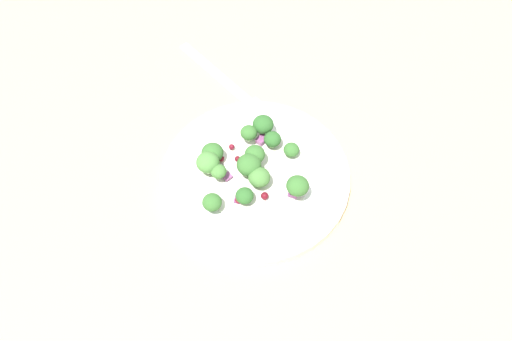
{
  "coord_description": "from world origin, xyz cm",
  "views": [
    {
      "loc": [
        4.44,
        34.62,
        56.02
      ],
      "look_at": [
        -2.78,
        0.48,
        2.7
      ],
      "focal_mm": 36.93,
      "sensor_mm": 36.0,
      "label": 1
    }
  ],
  "objects": [
    {
      "name": "onion_bit_3",
      "position": [
        0.71,
        0.06,
        1.76
      ],
      "size": [
        1.35,
        1.33,
        0.32
      ],
      "primitive_type": "cube",
      "rotation": [
        0.0,
        0.0,
        2.05
      ],
      "color": "#934C84",
      "rests_on": "plate"
    },
    {
      "name": "cranberry_5",
      "position": [
        -3.15,
        3.77,
        1.98
      ],
      "size": [
        0.94,
        0.94,
        0.94
      ],
      "primitive_type": "sphere",
      "color": "maroon",
      "rests_on": "plate"
    },
    {
      "name": "broccoli_floret_9",
      "position": [
        -7.78,
        -1.76,
        2.47
      ],
      "size": [
        2.0,
        2.0,
        2.02
      ],
      "color": "#9EC684",
      "rests_on": "plate"
    },
    {
      "name": "dressing_pool",
      "position": [
        -2.78,
        0.48,
        1.3
      ],
      "size": [
        13.67,
        13.67,
        0.2
      ],
      "primitive_type": "cylinder",
      "color": "white",
      "rests_on": "plate"
    },
    {
      "name": "onion_bit_2",
      "position": [
        -4.59,
        -4.55,
        1.89
      ],
      "size": [
        1.74,
        1.68,
        0.58
      ],
      "primitive_type": "cube",
      "rotation": [
        0.0,
        0.0,
        0.68
      ],
      "color": "#934C84",
      "rests_on": "plate"
    },
    {
      "name": "broccoli_floret_7",
      "position": [
        2.78,
        -1.41,
        3.36
      ],
      "size": [
        2.84,
        2.84,
        2.88
      ],
      "color": "#ADD18E",
      "rests_on": "plate"
    },
    {
      "name": "onion_bit_0",
      "position": [
        -0.13,
        3.27,
        1.54
      ],
      "size": [
        1.25,
        1.43,
        0.59
      ],
      "primitive_type": "cube",
      "rotation": [
        0.0,
        0.0,
        2.72
      ],
      "color": "#843D75",
      "rests_on": "plate"
    },
    {
      "name": "broccoli_floret_11",
      "position": [
        -2.99,
        -4.94,
        3.19
      ],
      "size": [
        2.13,
        2.13,
        2.16
      ],
      "color": "#ADD18E",
      "rests_on": "plate"
    },
    {
      "name": "broccoli_floret_10",
      "position": [
        -5.76,
        -3.57,
        2.86
      ],
      "size": [
        2.2,
        2.2,
        2.23
      ],
      "color": "#9EC684",
      "rests_on": "plate"
    },
    {
      "name": "onion_bit_1",
      "position": [
        -6.52,
        4.18,
        1.94
      ],
      "size": [
        1.39,
        1.29,
        0.53
      ],
      "primitive_type": "cube",
      "rotation": [
        0.0,
        0.0,
        2.56
      ],
      "color": "#843D75",
      "rests_on": "plate"
    },
    {
      "name": "broccoli_floret_8",
      "position": [
        -2.01,
        0.13,
        3.39
      ],
      "size": [
        3.0,
        3.0,
        3.03
      ],
      "color": "#8EB77A",
      "rests_on": "plate"
    },
    {
      "name": "broccoli_floret_5",
      "position": [
        -6.96,
        4.2,
        3.61
      ],
      "size": [
        2.71,
        2.71,
        2.74
      ],
      "color": "#8EB77A",
      "rests_on": "plate"
    },
    {
      "name": "ground_plane",
      "position": [
        0.0,
        0.0,
        -1.0
      ],
      "size": [
        180.0,
        180.0,
        2.0
      ],
      "primitive_type": "cube",
      "color": "tan"
    },
    {
      "name": "fork",
      "position": [
        -2.32,
        -16.42,
        0.25
      ],
      "size": [
        10.81,
        17.03,
        0.5
      ],
      "color": "silver",
      "rests_on": "ground_plane"
    },
    {
      "name": "cranberry_0",
      "position": [
        -0.98,
        -2.07,
        2.11
      ],
      "size": [
        0.75,
        0.75,
        0.75
      ],
      "primitive_type": "sphere",
      "color": "maroon",
      "rests_on": "plate"
    },
    {
      "name": "plate",
      "position": [
        -2.78,
        0.48,
        0.86
      ],
      "size": [
        23.57,
        23.57,
        1.7
      ],
      "color": "white",
      "rests_on": "ground_plane"
    },
    {
      "name": "broccoli_floret_0",
      "position": [
        -0.73,
        3.68,
        2.66
      ],
      "size": [
        2.17,
        2.17,
        2.19
      ],
      "color": "#9EC684",
      "rests_on": "plate"
    },
    {
      "name": "cranberry_2",
      "position": [
        -0.18,
        3.65,
        1.91
      ],
      "size": [
        0.86,
        0.86,
        0.86
      ],
      "primitive_type": "sphere",
      "color": "maroon",
      "rests_on": "plate"
    },
    {
      "name": "cranberry_1",
      "position": [
        1.0,
        -2.52,
        2.1
      ],
      "size": [
        0.77,
        0.77,
        0.77
      ],
      "primitive_type": "sphere",
      "color": "maroon",
      "rests_on": "plate"
    },
    {
      "name": "cranberry_4",
      "position": [
        -7.59,
        -2.51,
        2.0
      ],
      "size": [
        0.79,
        0.79,
        0.79
      ],
      "primitive_type": "sphere",
      "color": "maroon",
      "rests_on": "plate"
    },
    {
      "name": "broccoli_floret_3",
      "position": [
        -5.05,
        -5.87,
        3.17
      ],
      "size": [
        2.7,
        2.7,
        2.73
      ],
      "color": "#9EC684",
      "rests_on": "plate"
    },
    {
      "name": "broccoli_floret_2",
      "position": [
        -3.04,
        -1.45,
        3.29
      ],
      "size": [
        2.52,
        2.52,
        2.56
      ],
      "color": "#8EB77A",
      "rests_on": "plate"
    },
    {
      "name": "broccoli_floret_4",
      "position": [
        1.97,
        -3.04,
        2.9
      ],
      "size": [
        2.74,
        2.74,
        2.77
      ],
      "color": "#9EC684",
      "rests_on": "plate"
    },
    {
      "name": "broccoli_floret_6",
      "position": [
        1.71,
        0.38,
        3.14
      ],
      "size": [
        1.93,
        1.93,
        1.95
      ],
      "color": "#8EB77A",
      "rests_on": "plate"
    },
    {
      "name": "cranberry_3",
      "position": [
        -0.61,
        -4.17,
        1.92
      ],
      "size": [
        0.74,
        0.74,
        0.74
      ],
      "primitive_type": "sphere",
      "color": "maroon",
      "rests_on": "plate"
    },
    {
      "name": "broccoli_floret_12",
      "position": [
        -2.9,
        1.77,
        3.07
      ],
      "size": [
        2.66,
        2.66,
        2.7
      ],
      "color": "#8EB77A",
      "rests_on": "plate"
    },
    {
      "name": "broccoli_floret_1",
      "position": [
        3.16,
        3.84,
        2.79
      ],
      "size": [
        2.32,
        2.32,
        2.35
      ],
      "color": "#9EC684",
      "rests_on": "plate"
    }
  ]
}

